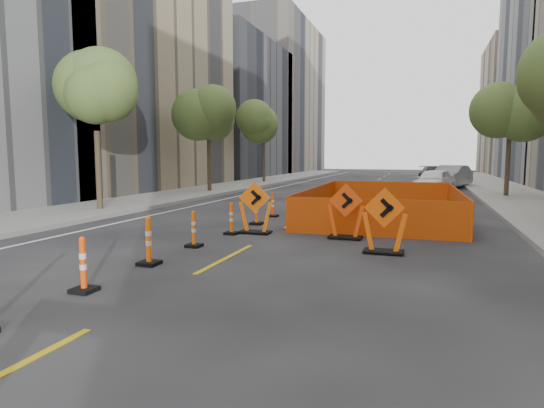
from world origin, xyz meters
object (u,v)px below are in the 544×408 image
(channelizer_6, at_px, (231,218))
(chevron_sign_left, at_px, (255,208))
(parked_car_far, at_px, (434,175))
(chevron_sign_center, at_px, (346,211))
(channelizer_7, at_px, (256,210))
(channelizer_8, at_px, (273,205))
(parked_car_mid, at_px, (450,177))
(channelizer_4, at_px, (149,241))
(parked_car_near, at_px, (434,181))
(channelizer_3, at_px, (83,264))
(chevron_sign_right, at_px, (384,221))
(channelizer_5, at_px, (194,229))

(channelizer_6, xyz_separation_m, chevron_sign_left, (0.61, 0.37, 0.30))
(channelizer_6, height_order, parked_car_far, parked_car_far)
(chevron_sign_center, height_order, parked_car_far, chevron_sign_center)
(channelizer_7, relative_size, channelizer_8, 1.08)
(parked_car_mid, bearing_deg, channelizer_4, -84.08)
(channelizer_6, distance_m, channelizer_7, 2.01)
(channelizer_7, bearing_deg, channelizer_6, -90.96)
(channelizer_6, xyz_separation_m, parked_car_near, (5.89, 17.04, 0.28))
(channelizer_8, relative_size, chevron_sign_center, 0.60)
(channelizer_3, bearing_deg, chevron_sign_right, 46.25)
(chevron_sign_center, bearing_deg, chevron_sign_right, -55.21)
(chevron_sign_right, bearing_deg, channelizer_6, 150.01)
(channelizer_4, distance_m, channelizer_7, 6.03)
(parked_car_mid, bearing_deg, channelizer_6, -86.34)
(channelizer_5, bearing_deg, channelizer_6, 85.50)
(channelizer_3, xyz_separation_m, channelizer_7, (0.13, 8.04, 0.01))
(channelizer_8, bearing_deg, chevron_sign_right, -49.04)
(channelizer_4, distance_m, channelizer_5, 2.01)
(parked_car_far, bearing_deg, channelizer_3, -110.10)
(channelizer_7, xyz_separation_m, chevron_sign_center, (3.28, -1.64, 0.27))
(chevron_sign_left, relative_size, parked_car_far, 0.32)
(parked_car_far, bearing_deg, parked_car_near, -100.70)
(channelizer_8, height_order, chevron_sign_left, chevron_sign_left)
(channelizer_5, relative_size, channelizer_7, 0.94)
(parked_car_near, xyz_separation_m, parked_car_mid, (1.16, 5.25, 0.05))
(chevron_sign_center, bearing_deg, chevron_sign_left, 178.13)
(channelizer_6, distance_m, parked_car_far, 28.44)
(channelizer_7, relative_size, chevron_sign_center, 0.65)
(chevron_sign_left, height_order, parked_car_near, chevron_sign_left)
(chevron_sign_center, relative_size, parked_car_far, 0.32)
(chevron_sign_center, bearing_deg, parked_car_near, 79.29)
(chevron_sign_right, bearing_deg, channelizer_7, 129.32)
(channelizer_6, bearing_deg, chevron_sign_center, 6.41)
(channelizer_3, distance_m, channelizer_6, 6.03)
(channelizer_6, bearing_deg, channelizer_7, 89.04)
(channelizer_5, relative_size, chevron_sign_left, 0.60)
(channelizer_5, distance_m, parked_car_near, 19.99)
(chevron_sign_center, bearing_deg, channelizer_5, -147.42)
(channelizer_3, bearing_deg, chevron_sign_left, 83.64)
(channelizer_5, bearing_deg, channelizer_3, -89.17)
(channelizer_3, bearing_deg, channelizer_5, 90.83)
(channelizer_6, bearing_deg, parked_car_far, 77.67)
(channelizer_3, xyz_separation_m, chevron_sign_center, (3.41, 6.40, 0.29))
(channelizer_3, bearing_deg, parked_car_far, 79.65)
(channelizer_7, height_order, parked_car_near, parked_car_near)
(chevron_sign_left, relative_size, parked_car_near, 0.35)
(channelizer_8, height_order, parked_car_mid, parked_car_mid)
(channelizer_4, xyz_separation_m, channelizer_5, (-0.01, 2.01, -0.06))
(channelizer_8, xyz_separation_m, chevron_sign_center, (3.36, -3.65, 0.31))
(channelizer_4, bearing_deg, parked_car_far, 78.94)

